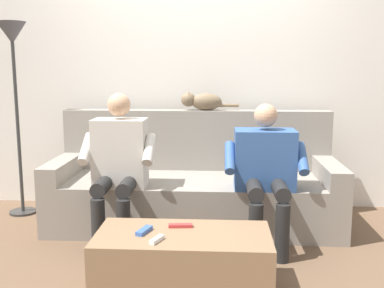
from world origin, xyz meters
TOP-DOWN VIEW (x-y plane):
  - ground_plane at (0.00, 0.60)m, footprint 8.00×8.00m
  - back_wall at (0.00, -0.70)m, footprint 5.52×0.06m
  - couch at (0.00, -0.15)m, footprint 2.36×0.85m
  - coffee_table at (0.00, 1.07)m, footprint 1.02×0.51m
  - person_left_seated at (-0.55, 0.27)m, footprint 0.60×0.61m
  - person_right_seated at (0.55, 0.28)m, footprint 0.55×0.54m
  - cat_on_backrest at (-0.05, -0.43)m, footprint 0.51×0.13m
  - remote_white at (0.14, 1.20)m, footprint 0.07×0.12m
  - remote_blue at (0.23, 1.07)m, footprint 0.09×0.15m
  - remote_red at (0.02, 0.96)m, footprint 0.15×0.06m
  - floor_lamp at (1.57, -0.30)m, footprint 0.25×0.25m

SIDE VIEW (x-z plane):
  - ground_plane at x=0.00m, z-range 0.00..0.00m
  - coffee_table at x=0.00m, z-range 0.00..0.35m
  - couch at x=0.00m, z-range -0.16..0.77m
  - remote_red at x=0.02m, z-range 0.35..0.37m
  - remote_white at x=0.14m, z-range 0.35..0.38m
  - remote_blue at x=0.23m, z-range 0.35..0.38m
  - person_left_seated at x=-0.55m, z-range 0.07..1.11m
  - person_right_seated at x=0.55m, z-range 0.06..1.18m
  - cat_on_backrest at x=-0.05m, z-range 0.93..1.10m
  - back_wall at x=0.00m, z-range 0.00..2.43m
  - floor_lamp at x=1.57m, z-range 0.54..2.24m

